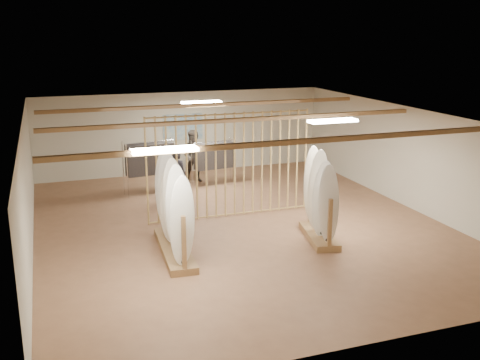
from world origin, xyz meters
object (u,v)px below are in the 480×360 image
object	(u,v)px
rack_right	(320,211)
shopper_b	(195,153)
clothing_rack_a	(150,159)
rack_left	(174,222)
clothing_rack_b	(214,156)
shopper_a	(177,172)

from	to	relation	value
rack_right	shopper_b	distance (m)	6.25
clothing_rack_a	shopper_b	distance (m)	1.85
rack_left	clothing_rack_a	distance (m)	4.94
rack_left	shopper_b	distance (m)	6.13
rack_left	clothing_rack_b	size ratio (longest dim) A/B	1.83
rack_left	clothing_rack_a	size ratio (longest dim) A/B	1.62
rack_right	clothing_rack_b	bearing A→B (deg)	111.63
rack_left	clothing_rack_a	xyz separation A→B (m)	(0.39, 4.91, 0.35)
rack_right	clothing_rack_a	distance (m)	6.05
rack_left	shopper_a	xyz separation A→B (m)	(0.99, 3.94, 0.12)
clothing_rack_a	clothing_rack_b	distance (m)	2.14
clothing_rack_b	shopper_a	xyz separation A→B (m)	(-1.52, -1.31, -0.10)
shopper_b	rack_left	bearing A→B (deg)	-85.60
rack_right	clothing_rack_a	size ratio (longest dim) A/B	1.26
clothing_rack_a	shopper_a	bearing A→B (deg)	-66.75
shopper_a	shopper_b	distance (m)	2.12
rack_left	rack_right	distance (m)	3.47
shopper_b	clothing_rack_b	bearing A→B (deg)	-24.07
clothing_rack_a	shopper_b	xyz separation A→B (m)	(1.63, 0.87, -0.10)
shopper_a	clothing_rack_b	bearing A→B (deg)	-117.86
clothing_rack_b	shopper_b	world-z (taller)	shopper_b
shopper_a	shopper_b	bearing A→B (deg)	-97.90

